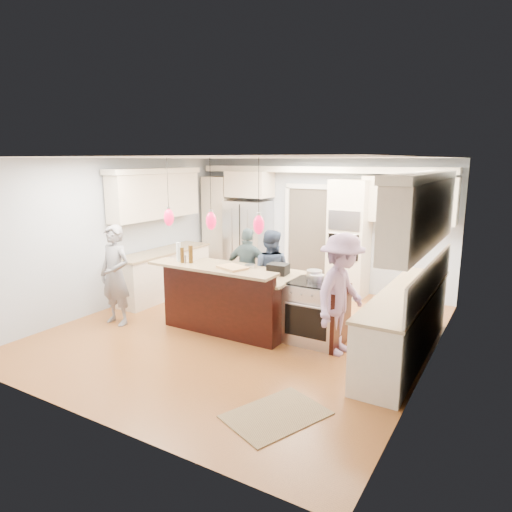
{
  "coord_description": "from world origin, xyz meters",
  "views": [
    {
      "loc": [
        3.65,
        -5.84,
        2.67
      ],
      "look_at": [
        0.0,
        0.35,
        1.15
      ],
      "focal_mm": 32.0,
      "sensor_mm": 36.0,
      "label": 1
    }
  ],
  "objects": [
    {
      "name": "oven_column",
      "position": [
        0.75,
        2.67,
        1.15
      ],
      "size": [
        0.72,
        0.69,
        2.3
      ],
      "color": "beige",
      "rests_on": "ground"
    },
    {
      "name": "beer_bottle_c",
      "position": [
        -0.67,
        -0.48,
        1.25
      ],
      "size": [
        0.08,
        0.08,
        0.26
      ],
      "primitive_type": "cylinder",
      "rotation": [
        0.0,
        0.0,
        -0.3
      ],
      "color": "#442C0C",
      "rests_on": "kitchen_island"
    },
    {
      "name": "back_upper_cabinets",
      "position": [
        -0.75,
        2.76,
        1.67
      ],
      "size": [
        5.3,
        0.61,
        2.54
      ],
      "color": "beige",
      "rests_on": "ground"
    },
    {
      "name": "person_far_right",
      "position": [
        -0.5,
        0.93,
        0.74
      ],
      "size": [
        0.93,
        0.55,
        1.49
      ],
      "primitive_type": "imported",
      "rotation": [
        0.0,
        0.0,
        3.37
      ],
      "color": "#41575B",
      "rests_on": "ground"
    },
    {
      "name": "person_range_side",
      "position": [
        1.6,
        -0.04,
        0.85
      ],
      "size": [
        0.76,
        1.17,
        1.71
      ],
      "primitive_type": "imported",
      "rotation": [
        0.0,
        0.0,
        1.45
      ],
      "color": "#9677A0",
      "rests_on": "ground"
    },
    {
      "name": "kitchen_island",
      "position": [
        -0.25,
        0.07,
        0.49
      ],
      "size": [
        2.1,
        1.46,
        1.12
      ],
      "color": "black",
      "rests_on": "ground"
    },
    {
      "name": "floor_rug",
      "position": [
        1.6,
        -1.94,
        0.01
      ],
      "size": [
        1.06,
        1.24,
        0.01
      ],
      "primitive_type": "cube",
      "rotation": [
        0.0,
        0.0,
        -0.39
      ],
      "color": "#917D4F",
      "rests_on": "ground"
    },
    {
      "name": "room_shell",
      "position": [
        0.0,
        0.0,
        1.82
      ],
      "size": [
        5.54,
        6.04,
        2.72
      ],
      "color": "#B2BCC6",
      "rests_on": "ground"
    },
    {
      "name": "left_cabinets",
      "position": [
        -2.44,
        0.8,
        1.06
      ],
      "size": [
        0.64,
        2.3,
        2.51
      ],
      "color": "beige",
      "rests_on": "ground"
    },
    {
      "name": "pendant_lights",
      "position": [
        -0.25,
        -0.51,
        1.8
      ],
      "size": [
        1.75,
        0.15,
        1.03
      ],
      "color": "black",
      "rests_on": "ground"
    },
    {
      "name": "beer_bottle_a",
      "position": [
        -0.69,
        -0.46,
        1.25
      ],
      "size": [
        0.08,
        0.08,
        0.27
      ],
      "primitive_type": "cylinder",
      "rotation": [
        0.0,
        0.0,
        -0.27
      ],
      "color": "#442C0C",
      "rests_on": "kitchen_island"
    },
    {
      "name": "beer_bottle_b",
      "position": [
        -0.79,
        -0.54,
        1.24
      ],
      "size": [
        0.07,
        0.07,
        0.24
      ],
      "primitive_type": "cylinder",
      "rotation": [
        0.0,
        0.0,
        0.28
      ],
      "color": "#442C0C",
      "rests_on": "kitchen_island"
    },
    {
      "name": "pot_large",
      "position": [
        1.05,
        0.29,
        0.99
      ],
      "size": [
        0.23,
        0.23,
        0.14
      ],
      "primitive_type": "cylinder",
      "color": "#B7B7BC",
      "rests_on": "island_range"
    },
    {
      "name": "person_far_left",
      "position": [
        -0.02,
        0.85,
        0.76
      ],
      "size": [
        0.85,
        0.73,
        1.51
      ],
      "primitive_type": "imported",
      "rotation": [
        0.0,
        0.0,
        3.37
      ],
      "color": "#293750",
      "rests_on": "ground"
    },
    {
      "name": "drink_can",
      "position": [
        -0.78,
        -0.51,
        1.18
      ],
      "size": [
        0.08,
        0.08,
        0.11
      ],
      "primitive_type": "cylinder",
      "rotation": [
        0.0,
        0.0,
        -0.38
      ],
      "color": "#B7B7BC",
      "rests_on": "kitchen_island"
    },
    {
      "name": "right_counter_run",
      "position": [
        2.44,
        0.3,
        1.06
      ],
      "size": [
        0.64,
        3.1,
        2.51
      ],
      "color": "beige",
      "rests_on": "ground"
    },
    {
      "name": "pot_small",
      "position": [
        1.14,
        0.17,
        0.97
      ],
      "size": [
        0.22,
        0.22,
        0.11
      ],
      "primitive_type": "cylinder",
      "color": "#B7B7BC",
      "rests_on": "island_range"
    },
    {
      "name": "cutting_board",
      "position": [
        0.08,
        -0.47,
        1.14
      ],
      "size": [
        0.49,
        0.42,
        0.03
      ],
      "primitive_type": "cube",
      "rotation": [
        0.0,
        0.0,
        -0.34
      ],
      "color": "tan",
      "rests_on": "kitchen_island"
    },
    {
      "name": "ground_plane",
      "position": [
        0.0,
        0.0,
        0.0
      ],
      "size": [
        6.0,
        6.0,
        0.0
      ],
      "primitive_type": "plane",
      "color": "#B06A30",
      "rests_on": "ground"
    },
    {
      "name": "person_bar_end",
      "position": [
        -1.99,
        -0.8,
        0.82
      ],
      "size": [
        0.61,
        0.41,
        1.65
      ],
      "primitive_type": "imported",
      "rotation": [
        0.0,
        0.0,
        -0.02
      ],
      "color": "gray",
      "rests_on": "ground"
    },
    {
      "name": "water_bottle",
      "position": [
        -0.91,
        -0.48,
        1.27
      ],
      "size": [
        0.08,
        0.08,
        0.3
      ],
      "primitive_type": "cylinder",
      "rotation": [
        0.0,
        0.0,
        0.17
      ],
      "color": "silver",
      "rests_on": "kitchen_island"
    },
    {
      "name": "refrigerator",
      "position": [
        -1.55,
        2.64,
        0.9
      ],
      "size": [
        0.9,
        0.7,
        1.8
      ],
      "primitive_type": "cube",
      "color": "#B7B7BC",
      "rests_on": "ground"
    },
    {
      "name": "island_range",
      "position": [
        1.16,
        0.15,
        0.46
      ],
      "size": [
        0.82,
        0.71,
        0.92
      ],
      "color": "#B7B7BC",
      "rests_on": "ground"
    }
  ]
}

